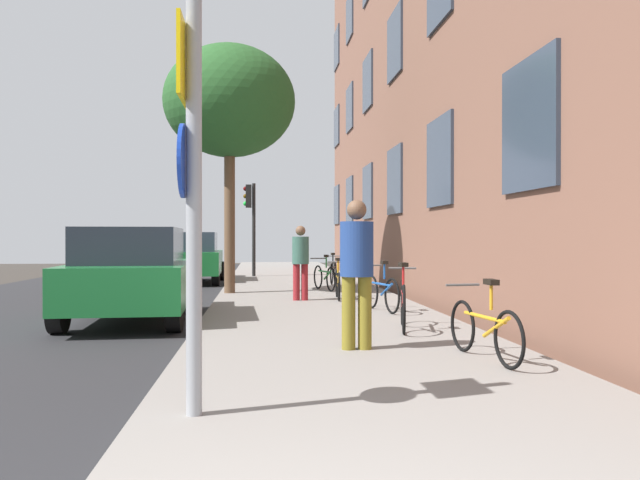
{
  "coord_description": "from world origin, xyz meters",
  "views": [
    {
      "loc": [
        -0.04,
        -1.95,
        1.46
      ],
      "look_at": [
        1.17,
        10.98,
        1.42
      ],
      "focal_mm": 36.63,
      "sensor_mm": 36.0,
      "label": 1
    }
  ],
  "objects_px": {
    "bicycle_0": "(485,328)",
    "car_1": "(193,257)",
    "bicycle_4": "(324,276)",
    "bicycle_3": "(338,283)",
    "bicycle_2": "(381,291)",
    "bicycle_5": "(333,272)",
    "pedestrian_0": "(357,264)",
    "tree_near": "(230,102)",
    "traffic_light": "(251,212)",
    "car_0": "(133,274)",
    "bicycle_1": "(403,303)",
    "pedestrian_1": "(301,258)",
    "sign_post": "(191,176)"
  },
  "relations": [
    {
      "from": "bicycle_1",
      "to": "bicycle_3",
      "type": "bearing_deg",
      "value": 94.47
    },
    {
      "from": "bicycle_5",
      "to": "pedestrian_0",
      "type": "xyz_separation_m",
      "value": [
        -1.0,
        -11.19,
        0.68
      ]
    },
    {
      "from": "bicycle_2",
      "to": "tree_near",
      "type": "bearing_deg",
      "value": 124.75
    },
    {
      "from": "tree_near",
      "to": "car_1",
      "type": "xyz_separation_m",
      "value": [
        -1.39,
        5.12,
        -3.92
      ]
    },
    {
      "from": "bicycle_2",
      "to": "pedestrian_0",
      "type": "bearing_deg",
      "value": -104.88
    },
    {
      "from": "car_1",
      "to": "tree_near",
      "type": "bearing_deg",
      "value": -74.79
    },
    {
      "from": "tree_near",
      "to": "bicycle_0",
      "type": "height_order",
      "value": "tree_near"
    },
    {
      "from": "bicycle_2",
      "to": "bicycle_3",
      "type": "bearing_deg",
      "value": 102.06
    },
    {
      "from": "bicycle_2",
      "to": "bicycle_5",
      "type": "relative_size",
      "value": 0.99
    },
    {
      "from": "bicycle_3",
      "to": "bicycle_5",
      "type": "distance_m",
      "value": 4.82
    },
    {
      "from": "bicycle_1",
      "to": "pedestrian_0",
      "type": "xyz_separation_m",
      "value": [
        -0.92,
        -1.59,
        0.64
      ]
    },
    {
      "from": "bicycle_1",
      "to": "bicycle_5",
      "type": "distance_m",
      "value": 9.6
    },
    {
      "from": "pedestrian_0",
      "to": "bicycle_3",
      "type": "bearing_deg",
      "value": 85.1
    },
    {
      "from": "bicycle_3",
      "to": "bicycle_4",
      "type": "distance_m",
      "value": 2.4
    },
    {
      "from": "car_1",
      "to": "pedestrian_0",
      "type": "bearing_deg",
      "value": -76.23
    },
    {
      "from": "bicycle_4",
      "to": "car_1",
      "type": "relative_size",
      "value": 0.38
    },
    {
      "from": "bicycle_2",
      "to": "car_0",
      "type": "bearing_deg",
      "value": -175.76
    },
    {
      "from": "bicycle_2",
      "to": "pedestrian_1",
      "type": "relative_size",
      "value": 0.99
    },
    {
      "from": "bicycle_0",
      "to": "car_0",
      "type": "xyz_separation_m",
      "value": [
        -4.62,
        4.48,
        0.37
      ]
    },
    {
      "from": "bicycle_1",
      "to": "pedestrian_0",
      "type": "height_order",
      "value": "pedestrian_0"
    },
    {
      "from": "bicycle_3",
      "to": "car_1",
      "type": "distance_m",
      "value": 7.94
    },
    {
      "from": "bicycle_2",
      "to": "car_1",
      "type": "relative_size",
      "value": 0.39
    },
    {
      "from": "bicycle_1",
      "to": "car_1",
      "type": "height_order",
      "value": "car_1"
    },
    {
      "from": "tree_near",
      "to": "pedestrian_1",
      "type": "xyz_separation_m",
      "value": [
        1.6,
        -2.05,
        -3.72
      ]
    },
    {
      "from": "traffic_light",
      "to": "bicycle_3",
      "type": "bearing_deg",
      "value": -77.1
    },
    {
      "from": "traffic_light",
      "to": "tree_near",
      "type": "relative_size",
      "value": 0.54
    },
    {
      "from": "bicycle_3",
      "to": "car_0",
      "type": "distance_m",
      "value": 4.75
    },
    {
      "from": "bicycle_0",
      "to": "car_1",
      "type": "xyz_separation_m",
      "value": [
        -4.56,
        14.16,
        0.37
      ]
    },
    {
      "from": "bicycle_0",
      "to": "car_1",
      "type": "bearing_deg",
      "value": 107.87
    },
    {
      "from": "bicycle_4",
      "to": "bicycle_5",
      "type": "height_order",
      "value": "bicycle_4"
    },
    {
      "from": "bicycle_4",
      "to": "car_0",
      "type": "relative_size",
      "value": 0.37
    },
    {
      "from": "bicycle_0",
      "to": "bicycle_4",
      "type": "distance_m",
      "value": 9.64
    },
    {
      "from": "pedestrian_0",
      "to": "tree_near",
      "type": "bearing_deg",
      "value": 102.86
    },
    {
      "from": "bicycle_0",
      "to": "bicycle_5",
      "type": "bearing_deg",
      "value": 91.4
    },
    {
      "from": "tree_near",
      "to": "bicycle_2",
      "type": "bearing_deg",
      "value": -55.25
    },
    {
      "from": "bicycle_0",
      "to": "bicycle_1",
      "type": "relative_size",
      "value": 1.02
    },
    {
      "from": "car_1",
      "to": "traffic_light",
      "type": "bearing_deg",
      "value": 44.42
    },
    {
      "from": "tree_near",
      "to": "bicycle_4",
      "type": "relative_size",
      "value": 3.91
    },
    {
      "from": "sign_post",
      "to": "bicycle_4",
      "type": "height_order",
      "value": "sign_post"
    },
    {
      "from": "tree_near",
      "to": "bicycle_3",
      "type": "distance_m",
      "value": 5.26
    },
    {
      "from": "sign_post",
      "to": "bicycle_5",
      "type": "distance_m",
      "value": 14.28
    },
    {
      "from": "sign_post",
      "to": "bicycle_3",
      "type": "distance_m",
      "value": 9.53
    },
    {
      "from": "sign_post",
      "to": "traffic_light",
      "type": "bearing_deg",
      "value": 89.26
    },
    {
      "from": "pedestrian_0",
      "to": "bicycle_4",
      "type": "bearing_deg",
      "value": 86.77
    },
    {
      "from": "bicycle_0",
      "to": "bicycle_2",
      "type": "xyz_separation_m",
      "value": [
        -0.23,
        4.8,
        0.01
      ]
    },
    {
      "from": "tree_near",
      "to": "bicycle_2",
      "type": "relative_size",
      "value": 3.8
    },
    {
      "from": "bicycle_3",
      "to": "bicycle_4",
      "type": "relative_size",
      "value": 1.02
    },
    {
      "from": "car_0",
      "to": "bicycle_4",
      "type": "bearing_deg",
      "value": 53.3
    },
    {
      "from": "bicycle_1",
      "to": "bicycle_2",
      "type": "distance_m",
      "value": 2.4
    },
    {
      "from": "traffic_light",
      "to": "bicycle_0",
      "type": "height_order",
      "value": "traffic_light"
    }
  ]
}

